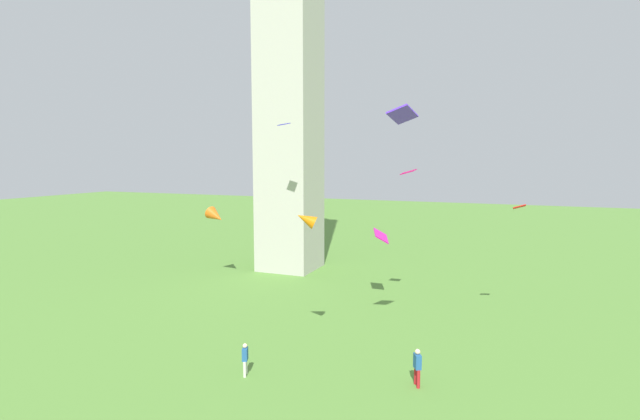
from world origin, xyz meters
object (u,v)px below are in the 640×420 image
(kite_flying_1, at_px, (216,216))
(kite_flying_4, at_px, (402,115))
(kite_flying_0, at_px, (408,172))
(kite_flying_5, at_px, (306,219))
(person_1, at_px, (245,357))
(kite_flying_3, at_px, (519,207))
(monument_obelisk, at_px, (289,34))
(person_0, at_px, (417,365))
(kite_flying_2, at_px, (381,236))
(kite_flying_6, at_px, (284,124))

(kite_flying_1, bearing_deg, kite_flying_4, -103.87)
(kite_flying_0, distance_m, kite_flying_5, 10.10)
(person_1, distance_m, kite_flying_3, 19.40)
(kite_flying_4, xyz_separation_m, kite_flying_5, (-5.37, 0.55, -5.44))
(monument_obelisk, relative_size, kite_flying_1, 20.58)
(person_0, bearing_deg, monument_obelisk, -168.99)
(kite_flying_0, bearing_deg, kite_flying_5, 77.63)
(kite_flying_0, height_order, kite_flying_4, kite_flying_4)
(kite_flying_3, bearing_deg, monument_obelisk, 153.90)
(kite_flying_1, distance_m, kite_flying_5, 17.98)
(kite_flying_0, relative_size, kite_flying_2, 0.55)
(kite_flying_0, height_order, kite_flying_2, kite_flying_0)
(kite_flying_3, height_order, kite_flying_4, kite_flying_4)
(person_1, bearing_deg, person_0, -96.29)
(kite_flying_5, distance_m, kite_flying_6, 14.27)
(monument_obelisk, distance_m, kite_flying_3, 27.07)
(kite_flying_4, height_order, kite_flying_6, kite_flying_6)
(kite_flying_1, relative_size, kite_flying_2, 1.12)
(kite_flying_2, bearing_deg, monument_obelisk, -144.71)
(kite_flying_0, bearing_deg, monument_obelisk, -23.32)
(kite_flying_3, bearing_deg, person_1, -136.65)
(kite_flying_0, bearing_deg, kite_flying_1, 2.87)
(person_1, bearing_deg, kite_flying_2, -33.21)
(kite_flying_0, distance_m, kite_flying_2, 5.55)
(kite_flying_6, bearing_deg, kite_flying_2, 12.44)
(monument_obelisk, distance_m, kite_flying_6, 11.91)
(person_1, height_order, kite_flying_6, kite_flying_6)
(person_1, bearing_deg, kite_flying_4, -84.78)
(kite_flying_4, bearing_deg, person_1, -53.83)
(kite_flying_1, height_order, kite_flying_4, kite_flying_4)
(person_1, distance_m, kite_flying_6, 20.29)
(monument_obelisk, height_order, kite_flying_6, monument_obelisk)
(kite_flying_1, height_order, kite_flying_2, kite_flying_1)
(person_1, relative_size, kite_flying_1, 0.75)
(kite_flying_2, relative_size, kite_flying_5, 1.36)
(person_0, height_order, kite_flying_1, kite_flying_1)
(kite_flying_4, bearing_deg, kite_flying_0, -160.68)
(kite_flying_4, bearing_deg, kite_flying_6, -123.43)
(kite_flying_6, bearing_deg, kite_flying_0, 5.37)
(person_1, xyz_separation_m, kite_flying_4, (6.99, 3.40, 12.04))
(kite_flying_0, xyz_separation_m, kite_flying_2, (-2.26, 1.46, -4.85))
(kite_flying_6, bearing_deg, monument_obelisk, 128.13)
(monument_obelisk, relative_size, kite_flying_3, 57.63)
(person_0, xyz_separation_m, kite_flying_0, (-2.75, 10.87, 8.94))
(monument_obelisk, relative_size, kite_flying_2, 23.05)
(kite_flying_2, height_order, kite_flying_3, kite_flying_3)
(monument_obelisk, height_order, kite_flying_4, monument_obelisk)
(person_1, height_order, kite_flying_5, kite_flying_5)
(kite_flying_5, bearing_deg, person_0, 55.80)
(kite_flying_4, distance_m, kite_flying_5, 7.66)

